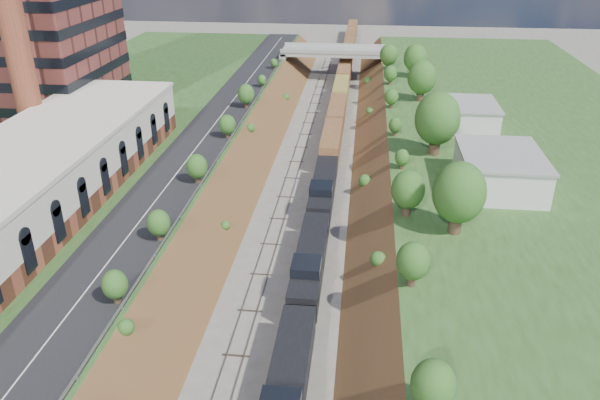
# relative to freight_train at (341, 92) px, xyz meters

# --- Properties ---
(platform_left) EXTENTS (44.00, 180.00, 5.00)m
(platform_left) POSITION_rel_freight_train_xyz_m (-35.60, -41.41, 0.01)
(platform_left) COLOR #2C4C1F
(platform_left) RESTS_ON ground
(platform_right) EXTENTS (44.00, 180.00, 5.00)m
(platform_right) POSITION_rel_freight_train_xyz_m (30.40, -41.41, 0.01)
(platform_right) COLOR #2C4C1F
(platform_right) RESTS_ON ground
(embankment_left) EXTENTS (10.00, 180.00, 10.00)m
(embankment_left) POSITION_rel_freight_train_xyz_m (-13.60, -41.41, -2.49)
(embankment_left) COLOR brown
(embankment_left) RESTS_ON ground
(embankment_right) EXTENTS (10.00, 180.00, 10.00)m
(embankment_right) POSITION_rel_freight_train_xyz_m (8.40, -41.41, -2.49)
(embankment_right) COLOR brown
(embankment_right) RESTS_ON ground
(rail_left_track) EXTENTS (1.58, 180.00, 0.18)m
(rail_left_track) POSITION_rel_freight_train_xyz_m (-5.20, -41.41, -2.40)
(rail_left_track) COLOR gray
(rail_left_track) RESTS_ON ground
(rail_right_track) EXTENTS (1.58, 180.00, 0.18)m
(rail_right_track) POSITION_rel_freight_train_xyz_m (0.00, -41.41, -2.40)
(rail_right_track) COLOR gray
(rail_right_track) RESTS_ON ground
(road) EXTENTS (8.00, 180.00, 0.10)m
(road) POSITION_rel_freight_train_xyz_m (-18.10, -41.41, 2.56)
(road) COLOR black
(road) RESTS_ON platform_left
(guardrail) EXTENTS (0.10, 171.00, 0.70)m
(guardrail) POSITION_rel_freight_train_xyz_m (-14.00, -41.61, 3.06)
(guardrail) COLOR #99999E
(guardrail) RESTS_ON platform_left
(commercial_building) EXTENTS (14.30, 62.30, 7.00)m
(commercial_building) POSITION_rel_freight_train_xyz_m (-30.60, -63.41, 6.02)
(commercial_building) COLOR brown
(commercial_building) RESTS_ON platform_left
(overpass) EXTENTS (24.50, 8.30, 7.40)m
(overpass) POSITION_rel_freight_train_xyz_m (-2.60, 20.59, 2.43)
(overpass) COLOR gray
(overpass) RESTS_ON ground
(white_building_near) EXTENTS (9.00, 12.00, 4.00)m
(white_building_near) POSITION_rel_freight_train_xyz_m (20.90, -49.41, 4.51)
(white_building_near) COLOR silver
(white_building_near) RESTS_ON platform_right
(white_building_far) EXTENTS (8.00, 10.00, 3.60)m
(white_building_far) POSITION_rel_freight_train_xyz_m (20.40, -27.41, 4.31)
(white_building_far) COLOR silver
(white_building_far) RESTS_ON platform_right
(tree_right_large) EXTENTS (5.25, 5.25, 7.61)m
(tree_right_large) POSITION_rel_freight_train_xyz_m (14.40, -61.41, 6.90)
(tree_right_large) COLOR #473323
(tree_right_large) RESTS_ON platform_right
(tree_left_crest) EXTENTS (2.45, 2.45, 3.55)m
(tree_left_crest) POSITION_rel_freight_train_xyz_m (-14.40, -81.41, 4.55)
(tree_left_crest) COLOR #473323
(tree_left_crest) RESTS_ON platform_left
(freight_train) EXTENTS (2.81, 174.06, 4.55)m
(freight_train) POSITION_rel_freight_train_xyz_m (0.00, 0.00, 0.00)
(freight_train) COLOR black
(freight_train) RESTS_ON ground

